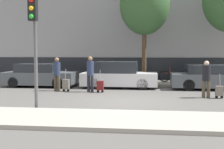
{
  "coord_description": "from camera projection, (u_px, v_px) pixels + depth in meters",
  "views": [
    {
      "loc": [
        0.97,
        -12.52,
        2.01
      ],
      "look_at": [
        -0.82,
        1.8,
        0.95
      ],
      "focal_mm": 50.0,
      "sensor_mm": 36.0,
      "label": 1
    }
  ],
  "objects": [
    {
      "name": "parked_bicycle",
      "position": [
        173.0,
        76.0,
        19.35
      ],
      "size": [
        1.77,
        0.06,
        0.96
      ],
      "color": "black",
      "rests_on": "sidewalk_far"
    },
    {
      "name": "ground_plane",
      "position": [
        127.0,
        101.0,
        12.66
      ],
      "size": [
        80.0,
        80.0,
        0.0
      ],
      "primitive_type": "plane",
      "color": "#565451"
    },
    {
      "name": "building_facade",
      "position": [
        138.0,
        7.0,
        23.07
      ],
      "size": [
        28.0,
        3.48,
        10.57
      ],
      "color": "gray",
      "rests_on": "ground_plane"
    },
    {
      "name": "parked_car_0",
      "position": [
        40.0,
        76.0,
        17.94
      ],
      "size": [
        4.09,
        1.82,
        1.32
      ],
      "color": "#4C5156",
      "rests_on": "ground_plane"
    },
    {
      "name": "trolley_center",
      "position": [
        100.0,
        86.0,
        15.33
      ],
      "size": [
        0.34,
        0.29,
        1.11
      ],
      "color": "maroon",
      "rests_on": "ground_plane"
    },
    {
      "name": "traffic_light",
      "position": [
        34.0,
        30.0,
        10.49
      ],
      "size": [
        0.28,
        0.47,
        3.84
      ],
      "color": "#515154",
      "rests_on": "ground_plane"
    },
    {
      "name": "parked_car_1",
      "position": [
        119.0,
        76.0,
        17.32
      ],
      "size": [
        4.16,
        1.83,
        1.47
      ],
      "color": "silver",
      "rests_on": "ground_plane"
    },
    {
      "name": "sidewalk_far",
      "position": [
        135.0,
        83.0,
        19.58
      ],
      "size": [
        28.0,
        3.0,
        0.12
      ],
      "color": "#A39E93",
      "rests_on": "ground_plane"
    },
    {
      "name": "pedestrian_center",
      "position": [
        90.0,
        72.0,
        15.5
      ],
      "size": [
        0.34,
        0.34,
        1.77
      ],
      "rotation": [
        0.0,
        0.0,
        2.85
      ],
      "color": "#23232D",
      "rests_on": "ground_plane"
    },
    {
      "name": "sidewalk_near",
      "position": [
        116.0,
        120.0,
        8.94
      ],
      "size": [
        28.0,
        2.5,
        0.12
      ],
      "color": "#A39E93",
      "rests_on": "ground_plane"
    },
    {
      "name": "pedestrian_right",
      "position": [
        206.0,
        77.0,
        13.52
      ],
      "size": [
        0.35,
        0.34,
        1.62
      ],
      "rotation": [
        0.0,
        0.0,
        2.97
      ],
      "color": "#4C4233",
      "rests_on": "ground_plane"
    },
    {
      "name": "trolley_right",
      "position": [
        219.0,
        91.0,
        13.41
      ],
      "size": [
        0.34,
        0.29,
        1.07
      ],
      "color": "slate",
      "rests_on": "ground_plane"
    },
    {
      "name": "pedestrian_left",
      "position": [
        57.0,
        72.0,
        15.95
      ],
      "size": [
        0.34,
        0.34,
        1.71
      ],
      "rotation": [
        0.0,
        0.0,
        2.8
      ],
      "color": "#4C4233",
      "rests_on": "ground_plane"
    },
    {
      "name": "bare_tree_down_street",
      "position": [
        145.0,
        5.0,
        18.89
      ],
      "size": [
        3.04,
        3.04,
        6.62
      ],
      "color": "#4C3826",
      "rests_on": "sidewalk_far"
    },
    {
      "name": "parked_car_2",
      "position": [
        213.0,
        78.0,
        16.62
      ],
      "size": [
        4.46,
        1.92,
        1.31
      ],
      "color": "#4C5156",
      "rests_on": "ground_plane"
    },
    {
      "name": "trolley_left",
      "position": [
        66.0,
        84.0,
        15.74
      ],
      "size": [
        0.34,
        0.29,
        1.16
      ],
      "color": "slate",
      "rests_on": "ground_plane"
    }
  ]
}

